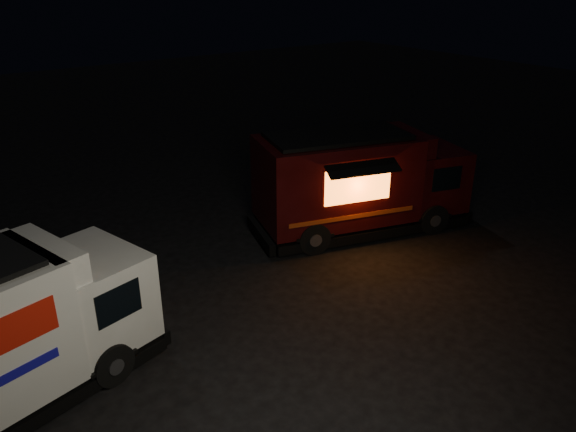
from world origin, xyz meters
The scene contains 2 objects.
ground centered at (0.00, 0.00, 0.00)m, with size 80.00×80.00×0.00m, color black.
red_truck centered at (5.51, 2.95, 1.57)m, with size 6.75×2.48×3.14m, color #32090B, non-canonical shape.
Camera 1 is at (-5.87, -8.65, 7.53)m, focal length 35.00 mm.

